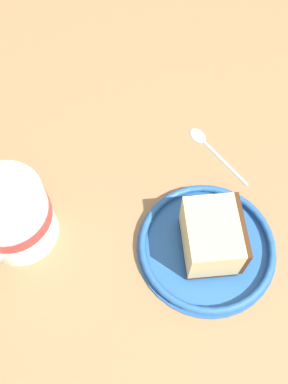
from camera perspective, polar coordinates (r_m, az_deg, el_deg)
ground_plane at (r=58.49cm, az=2.27°, el=-7.56°), size 110.77×110.77×3.55cm
small_plate at (r=56.41cm, az=8.38°, el=-7.20°), size 18.26×18.26×1.60cm
cake_slice at (r=53.42cm, az=9.13°, el=-5.91°), size 10.71×10.84×6.72cm
tea_mug at (r=54.96cm, az=-17.29°, el=-3.01°), size 12.03×9.89×10.27cm
teaspoon at (r=64.56cm, az=8.38°, el=6.50°), size 3.22×12.34×0.80cm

